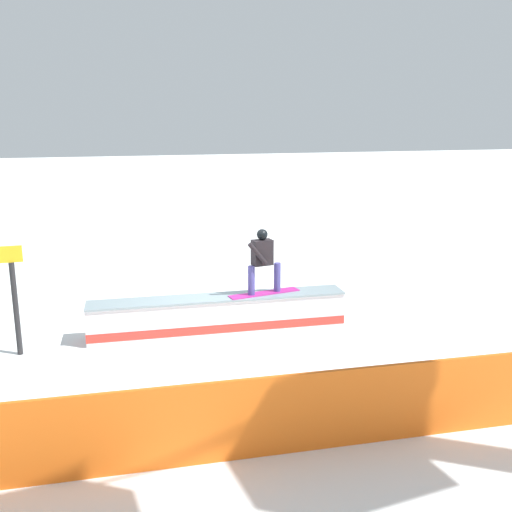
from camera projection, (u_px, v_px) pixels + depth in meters
ground_plane at (219, 333)px, 11.70m from camera, size 120.00×120.00×0.00m
grind_box at (219, 316)px, 11.62m from camera, size 5.22×1.02×0.77m
snowboarder at (263, 259)px, 11.54m from camera, size 1.54×0.52×1.34m
safety_fence at (299, 413)px, 7.40m from camera, size 11.56×0.93×1.09m
trail_marker at (15, 298)px, 10.38m from camera, size 0.40×0.10×2.05m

